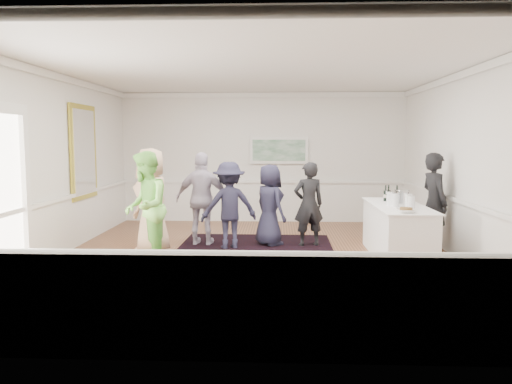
{
  "coord_description": "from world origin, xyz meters",
  "views": [
    {
      "loc": [
        0.35,
        -8.39,
        2.04
      ],
      "look_at": [
        -0.01,
        0.2,
        1.14
      ],
      "focal_mm": 35.0,
      "sensor_mm": 36.0,
      "label": 1
    }
  ],
  "objects_px": {
    "ice_bucket": "(402,197)",
    "guest_navy": "(270,205)",
    "guest_dark_a": "(229,205)",
    "guest_dark_b": "(309,204)",
    "guest_tan": "(151,201)",
    "guest_green": "(145,207)",
    "nut_bowl": "(406,210)",
    "serving_table": "(398,231)",
    "guest_lilac": "(203,199)",
    "bartender": "(434,203)"
  },
  "relations": [
    {
      "from": "ice_bucket",
      "to": "guest_navy",
      "type": "bearing_deg",
      "value": 162.06
    },
    {
      "from": "guest_dark_a",
      "to": "guest_dark_b",
      "type": "height_order",
      "value": "guest_dark_a"
    },
    {
      "from": "guest_tan",
      "to": "guest_navy",
      "type": "bearing_deg",
      "value": 67.86
    },
    {
      "from": "guest_tan",
      "to": "ice_bucket",
      "type": "height_order",
      "value": "guest_tan"
    },
    {
      "from": "guest_green",
      "to": "nut_bowl",
      "type": "bearing_deg",
      "value": 73.88
    },
    {
      "from": "guest_navy",
      "to": "guest_tan",
      "type": "bearing_deg",
      "value": 74.17
    },
    {
      "from": "guest_tan",
      "to": "guest_dark_b",
      "type": "xyz_separation_m",
      "value": [
        2.86,
        0.7,
        -0.14
      ]
    },
    {
      "from": "guest_dark_b",
      "to": "nut_bowl",
      "type": "xyz_separation_m",
      "value": [
        1.39,
        -1.77,
        0.15
      ]
    },
    {
      "from": "serving_table",
      "to": "guest_green",
      "type": "height_order",
      "value": "guest_green"
    },
    {
      "from": "guest_tan",
      "to": "nut_bowl",
      "type": "bearing_deg",
      "value": 34.31
    },
    {
      "from": "guest_lilac",
      "to": "ice_bucket",
      "type": "xyz_separation_m",
      "value": [
        3.62,
        -0.73,
        0.13
      ]
    },
    {
      "from": "guest_tan",
      "to": "nut_bowl",
      "type": "xyz_separation_m",
      "value": [
        4.25,
        -1.08,
        0.01
      ]
    },
    {
      "from": "nut_bowl",
      "to": "ice_bucket",
      "type": "bearing_deg",
      "value": 79.82
    },
    {
      "from": "bartender",
      "to": "guest_dark_a",
      "type": "height_order",
      "value": "bartender"
    },
    {
      "from": "bartender",
      "to": "guest_lilac",
      "type": "relative_size",
      "value": 1.0
    },
    {
      "from": "guest_green",
      "to": "guest_lilac",
      "type": "relative_size",
      "value": 1.03
    },
    {
      "from": "guest_tan",
      "to": "guest_dark_a",
      "type": "distance_m",
      "value": 1.43
    },
    {
      "from": "guest_green",
      "to": "guest_navy",
      "type": "distance_m",
      "value": 2.49
    },
    {
      "from": "bartender",
      "to": "guest_green",
      "type": "height_order",
      "value": "guest_green"
    },
    {
      "from": "guest_dark_a",
      "to": "nut_bowl",
      "type": "xyz_separation_m",
      "value": [
        2.89,
        -1.5,
        0.14
      ]
    },
    {
      "from": "serving_table",
      "to": "guest_green",
      "type": "bearing_deg",
      "value": -173.57
    },
    {
      "from": "serving_table",
      "to": "guest_dark_a",
      "type": "distance_m",
      "value": 3.07
    },
    {
      "from": "serving_table",
      "to": "guest_dark_b",
      "type": "bearing_deg",
      "value": 149.49
    },
    {
      "from": "guest_green",
      "to": "guest_dark_b",
      "type": "bearing_deg",
      "value": 105.5
    },
    {
      "from": "serving_table",
      "to": "guest_tan",
      "type": "distance_m",
      "value": 4.38
    },
    {
      "from": "guest_lilac",
      "to": "nut_bowl",
      "type": "bearing_deg",
      "value": 157.69
    },
    {
      "from": "guest_dark_b",
      "to": "ice_bucket",
      "type": "xyz_separation_m",
      "value": [
        1.58,
        -0.71,
        0.22
      ]
    },
    {
      "from": "guest_green",
      "to": "ice_bucket",
      "type": "bearing_deg",
      "value": 88.01
    },
    {
      "from": "guest_tan",
      "to": "guest_lilac",
      "type": "distance_m",
      "value": 1.09
    },
    {
      "from": "guest_lilac",
      "to": "guest_navy",
      "type": "xyz_separation_m",
      "value": [
        1.3,
        0.02,
        -0.12
      ]
    },
    {
      "from": "guest_green",
      "to": "guest_dark_a",
      "type": "height_order",
      "value": "guest_green"
    },
    {
      "from": "serving_table",
      "to": "guest_lilac",
      "type": "xyz_separation_m",
      "value": [
        -3.53,
        0.9,
        0.44
      ]
    },
    {
      "from": "serving_table",
      "to": "nut_bowl",
      "type": "relative_size",
      "value": 8.02
    },
    {
      "from": "serving_table",
      "to": "guest_lilac",
      "type": "distance_m",
      "value": 3.67
    },
    {
      "from": "serving_table",
      "to": "guest_dark_b",
      "type": "distance_m",
      "value": 1.76
    },
    {
      "from": "guest_green",
      "to": "guest_navy",
      "type": "relative_size",
      "value": 1.18
    },
    {
      "from": "guest_dark_a",
      "to": "nut_bowl",
      "type": "relative_size",
      "value": 5.77
    },
    {
      "from": "guest_navy",
      "to": "ice_bucket",
      "type": "distance_m",
      "value": 2.46
    },
    {
      "from": "ice_bucket",
      "to": "nut_bowl",
      "type": "relative_size",
      "value": 0.92
    },
    {
      "from": "bartender",
      "to": "ice_bucket",
      "type": "height_order",
      "value": "bartender"
    },
    {
      "from": "guest_dark_a",
      "to": "ice_bucket",
      "type": "xyz_separation_m",
      "value": [
        3.08,
        -0.43,
        0.22
      ]
    },
    {
      "from": "serving_table",
      "to": "guest_tan",
      "type": "relative_size",
      "value": 1.2
    },
    {
      "from": "guest_tan",
      "to": "guest_lilac",
      "type": "relative_size",
      "value": 1.05
    },
    {
      "from": "guest_lilac",
      "to": "serving_table",
      "type": "bearing_deg",
      "value": 171.03
    },
    {
      "from": "serving_table",
      "to": "guest_green",
      "type": "distance_m",
      "value": 4.33
    },
    {
      "from": "guest_dark_b",
      "to": "nut_bowl",
      "type": "bearing_deg",
      "value": 112.47
    },
    {
      "from": "guest_dark_b",
      "to": "guest_navy",
      "type": "height_order",
      "value": "guest_dark_b"
    },
    {
      "from": "guest_dark_a",
      "to": "guest_green",
      "type": "bearing_deg",
      "value": 22.51
    },
    {
      "from": "bartender",
      "to": "guest_dark_a",
      "type": "relative_size",
      "value": 1.11
    },
    {
      "from": "guest_dark_b",
      "to": "guest_navy",
      "type": "xyz_separation_m",
      "value": [
        -0.75,
        0.04,
        -0.02
      ]
    }
  ]
}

